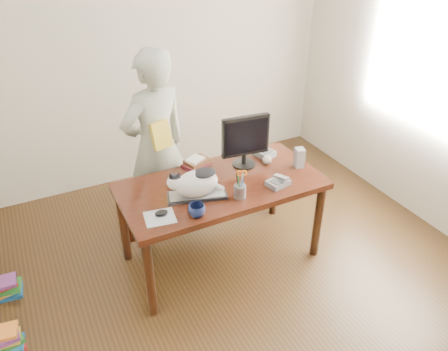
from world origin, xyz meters
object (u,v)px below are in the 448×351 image
person (156,147)px  book_pile_a (4,341)px  pen_cup (240,190)px  coffee_mug (197,211)px  mouse (161,213)px  book_pile_b (4,288)px  speaker (299,158)px  monitor (245,139)px  keyboard (197,195)px  baseball (267,160)px  desk (217,194)px  book_stack (196,163)px  calculator (264,153)px  cat (195,183)px  phone (278,182)px

person → book_pile_a: (-1.43, -0.81, -0.77)m
pen_cup → coffee_mug: size_ratio=1.93×
mouse → book_pile_b: mouse is taller
mouse → speaker: speaker is taller
monitor → pen_cup: monitor is taller
keyboard → baseball: 0.76m
desk → baseball: bearing=3.1°
monitor → book_pile_a: size_ratio=1.67×
pen_cup → book_stack: pen_cup is taller
book_pile_b → coffee_mug: bearing=-25.6°
desk → keyboard: (-0.25, -0.16, 0.16)m
pen_cup → baseball: (0.44, 0.34, -0.03)m
calculator → monitor: bearing=-174.2°
pen_cup → person: person is taller
desk → monitor: monitor is taller
book_pile_a → keyboard: bearing=4.3°
cat → phone: cat is taller
monitor → book_pile_b: (-2.02, 0.19, -0.93)m
cat → keyboard: bearing=8.4°
keyboard → phone: bearing=4.1°
cat → monitor: monitor is taller
book_stack → phone: bearing=-72.6°
monitor → desk: bearing=-158.6°
mouse → calculator: size_ratio=0.50×
keyboard → desk: bearing=50.1°
pen_cup → book_stack: (-0.11, 0.57, -0.03)m
pen_cup → phone: bearing=2.0°
person → phone: bearing=115.0°
keyboard → book_pile_a: (-1.51, -0.11, -0.68)m
mouse → book_stack: (0.50, 0.52, 0.01)m
pen_cup → calculator: 0.69m
baseball → calculator: (0.06, 0.14, -0.01)m
cat → book_stack: cat is taller
phone → book_stack: 0.72m
mouse → phone: (0.96, -0.03, 0.00)m
mouse → book_stack: bearing=54.9°
pen_cup → book_pile_b: (-1.76, 0.58, -0.74)m
cat → book_stack: size_ratio=1.68×
cat → book_pile_a: cat is taller
desk → person: size_ratio=0.93×
cat → pen_cup: size_ratio=1.85×
speaker → desk: bearing=-174.3°
phone → calculator: size_ratio=0.93×
calculator → book_pile_b: calculator is taller
book_stack → keyboard: bearing=-135.1°
keyboard → book_pile_a: 1.65m
pen_cup → calculator: bearing=43.7°
speaker → calculator: (-0.16, 0.30, -0.06)m
calculator → person: person is taller
keyboard → pen_cup: size_ratio=2.01×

